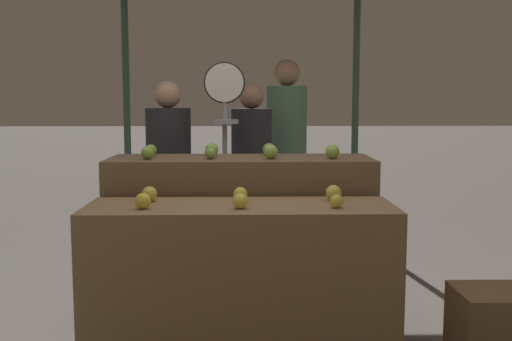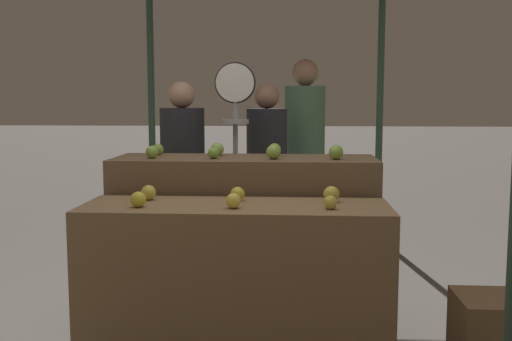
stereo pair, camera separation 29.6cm
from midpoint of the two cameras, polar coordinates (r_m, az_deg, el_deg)
The scene contains 20 objects.
display_counter_front at distance 3.30m, azimuth 0.67°, elevation -10.72°, with size 1.65×0.55×0.87m, color olive.
display_counter_back at distance 3.85m, azimuth 1.15°, elevation -6.66°, with size 1.65×0.55×1.06m, color brown.
apple_front_0 at distance 3.15m, azimuth -8.53°, elevation -2.76°, with size 0.08×0.08×0.08m, color gold.
apple_front_1 at distance 3.08m, azimuth 0.49°, elevation -2.92°, with size 0.08×0.08×0.08m, color yellow.
apple_front_2 at distance 3.11m, azimuth 9.83°, elevation -3.03°, with size 0.07×0.07×0.07m, color gold.
apple_front_3 at distance 3.37m, azimuth -7.75°, elevation -2.12°, with size 0.09×0.09×0.09m, color gold.
apple_front_4 at distance 3.31m, azimuth 0.77°, elevation -2.27°, with size 0.08×0.08×0.08m, color gold.
apple_front_5 at distance 3.32m, azimuth 9.74°, elevation -2.24°, with size 0.09×0.09×0.09m, color gold.
apple_back_0 at distance 3.73m, azimuth -7.66°, elevation 1.74°, with size 0.08×0.08×0.08m, color #84AD3D.
apple_back_1 at distance 3.68m, azimuth -1.78°, elevation 1.66°, with size 0.07×0.07×0.07m, color #7AA338.
apple_back_2 at distance 3.66m, azimuth 3.99°, elevation 1.76°, with size 0.09×0.09×0.09m, color #8EB247.
apple_back_3 at distance 3.68m, azimuth 9.92°, elevation 1.70°, with size 0.09×0.09×0.09m, color #84AD3D.
apple_back_4 at distance 3.95m, azimuth -7.22°, elevation 1.99°, with size 0.08×0.08×0.08m, color #7AA338.
apple_back_5 at distance 3.87m, azimuth -1.53°, elevation 2.03°, with size 0.09×0.09×0.09m, color #8EB247.
apple_back_6 at distance 3.87m, azimuth 3.96°, elevation 1.99°, with size 0.08×0.08×0.08m, color #7AA338.
produce_scale at distance 4.33m, azimuth -0.04°, elevation 4.33°, with size 0.30×0.20×1.70m.
person_vendor_at_scale at distance 4.69m, azimuth -5.21°, elevation 0.31°, with size 0.43×0.43×1.57m.
person_customer_left at distance 4.95m, azimuth 2.74°, elevation 0.62°, with size 0.36×0.36×1.56m.
person_customer_right at distance 5.32m, azimuth 6.24°, elevation 2.47°, with size 0.48×0.48×1.78m.
wooden_crate_side at distance 3.56m, azimuth 24.02°, elevation -14.01°, with size 0.39×0.39×0.39m, color brown.
Camera 2 is at (0.31, -3.14, 1.42)m, focal length 42.00 mm.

